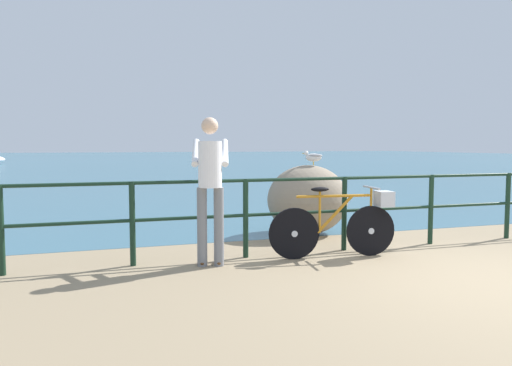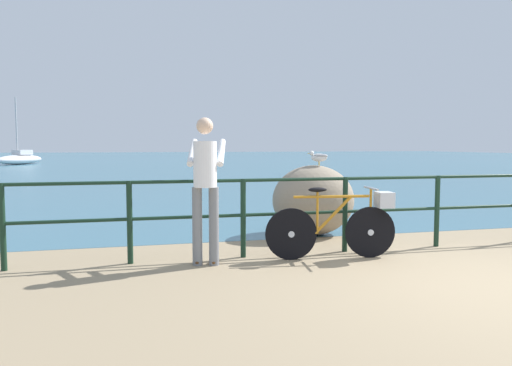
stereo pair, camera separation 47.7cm
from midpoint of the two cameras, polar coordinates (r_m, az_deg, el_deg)
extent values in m
cube|color=#937F60|center=(24.63, -9.31, 0.90)|extent=(120.00, 120.00, 0.10)
cube|color=#38667A|center=(52.29, -13.96, 2.75)|extent=(120.00, 90.00, 0.01)
cylinder|color=black|center=(6.28, -29.42, -4.80)|extent=(0.07, 0.07, 1.02)
cylinder|color=black|center=(6.15, -16.31, -4.58)|extent=(0.07, 0.07, 1.02)
cylinder|color=black|center=(6.35, -3.36, -4.12)|extent=(0.07, 0.07, 1.02)
cylinder|color=black|center=(6.85, 8.24, -3.54)|extent=(0.07, 0.07, 1.02)
cylinder|color=black|center=(7.58, 17.93, -2.93)|extent=(0.07, 0.07, 1.02)
cylinder|color=black|center=(8.49, 25.72, -2.39)|extent=(0.07, 0.07, 1.02)
cylinder|color=black|center=(7.14, 13.40, 0.67)|extent=(9.94, 0.04, 0.04)
cylinder|color=black|center=(7.18, 13.34, -2.92)|extent=(9.94, 0.04, 0.04)
cylinder|color=black|center=(6.28, 2.27, -5.89)|extent=(0.66, 0.11, 0.66)
cylinder|color=#B7BCC6|center=(6.28, 2.27, -5.89)|extent=(0.09, 0.07, 0.08)
cylinder|color=black|center=(6.59, 11.13, -5.47)|extent=(0.66, 0.11, 0.66)
cylinder|color=#B7BCC6|center=(6.59, 11.13, -5.47)|extent=(0.09, 0.07, 0.08)
cylinder|color=#B27219|center=(6.35, 6.85, -1.51)|extent=(0.99, 0.15, 0.04)
cylinder|color=#B27219|center=(6.39, 7.05, -3.60)|extent=(0.50, 0.10, 0.50)
cylinder|color=#B27219|center=(6.32, 5.26, -3.40)|extent=(0.03, 0.03, 0.53)
ellipsoid|color=black|center=(6.29, 5.28, -0.74)|extent=(0.25, 0.13, 0.06)
cylinder|color=#B27219|center=(6.55, 11.17, -3.01)|extent=(0.03, 0.03, 0.57)
cylinder|color=#B7BCC6|center=(6.52, 11.20, -0.53)|extent=(0.08, 0.48, 0.03)
cube|color=#B7BCC6|center=(6.61, 12.63, -1.79)|extent=(0.23, 0.26, 0.20)
cylinder|color=slate|center=(5.96, -8.56, -5.07)|extent=(0.12, 0.12, 0.95)
ellipsoid|color=#513319|center=(6.11, -8.47, -9.01)|extent=(0.16, 0.28, 0.08)
cylinder|color=slate|center=(5.95, -6.63, -5.07)|extent=(0.12, 0.12, 0.95)
ellipsoid|color=#513319|center=(6.10, -6.57, -9.01)|extent=(0.16, 0.28, 0.08)
cylinder|color=white|center=(5.88, -7.67, 2.15)|extent=(0.28, 0.28, 0.55)
sphere|color=beige|center=(5.88, -7.72, 6.59)|extent=(0.20, 0.20, 0.20)
cylinder|color=white|center=(6.12, -9.24, 3.52)|extent=(0.20, 0.52, 0.34)
cylinder|color=white|center=(6.10, -5.87, 3.55)|extent=(0.20, 0.52, 0.34)
ellipsoid|color=gray|center=(8.02, 4.32, -1.95)|extent=(1.33, 1.18, 1.13)
cylinder|color=gold|center=(7.94, 4.96, 2.27)|extent=(0.01, 0.01, 0.06)
cylinder|color=gold|center=(7.98, 5.00, 2.29)|extent=(0.01, 0.01, 0.06)
ellipsoid|color=white|center=(7.96, 4.98, 2.96)|extent=(0.28, 0.23, 0.13)
ellipsoid|color=#9E9EA3|center=(7.96, 5.13, 3.18)|extent=(0.27, 0.22, 0.06)
sphere|color=white|center=(7.97, 4.13, 3.47)|extent=(0.08, 0.08, 0.08)
cone|color=gold|center=(7.98, 3.77, 3.44)|extent=(0.06, 0.05, 0.02)
camera|label=1|loc=(0.24, -92.02, -0.16)|focal=34.52mm
camera|label=2|loc=(0.24, 87.98, 0.16)|focal=34.52mm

